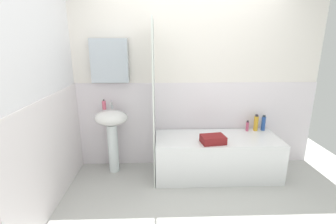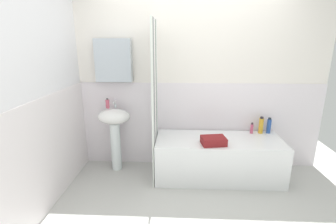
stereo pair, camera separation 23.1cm
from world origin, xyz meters
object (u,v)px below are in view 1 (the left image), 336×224
at_px(shampoo_bottle, 247,126).
at_px(soap_dispenser, 104,105).
at_px(conditioner_bottle, 263,123).
at_px(lotion_bottle, 256,123).
at_px(bathtub, 216,156).
at_px(towel_folded, 213,139).
at_px(sink, 112,127).

bearing_deg(shampoo_bottle, soap_dispenser, -179.12).
distance_m(conditioner_bottle, lotion_bottle, 0.11).
bearing_deg(shampoo_bottle, conditioner_bottle, 5.21).
xyz_separation_m(soap_dispenser, bathtub, (1.49, -0.20, -0.67)).
distance_m(bathtub, towel_folded, 0.37).
bearing_deg(towel_folded, lotion_bottle, 31.11).
bearing_deg(lotion_bottle, soap_dispenser, -178.83).
distance_m(soap_dispenser, bathtub, 1.64).
height_order(conditioner_bottle, shampoo_bottle, conditioner_bottle).
relative_size(bathtub, lotion_bottle, 6.94).
bearing_deg(sink, lotion_bottle, 3.03).
xyz_separation_m(soap_dispenser, towel_folded, (1.39, -0.38, -0.35)).
bearing_deg(bathtub, conditioner_bottle, 19.50).
xyz_separation_m(sink, conditioner_bottle, (2.10, 0.11, -0.00)).
bearing_deg(towel_folded, conditioner_bottle, 28.06).
xyz_separation_m(bathtub, lotion_bottle, (0.60, 0.24, 0.38)).
xyz_separation_m(bathtub, shampoo_bottle, (0.48, 0.23, 0.34)).
xyz_separation_m(soap_dispenser, conditioner_bottle, (2.20, 0.05, -0.30)).
bearing_deg(shampoo_bottle, towel_folded, -144.50).
distance_m(sink, conditioner_bottle, 2.10).
bearing_deg(shampoo_bottle, sink, -177.15).
relative_size(sink, towel_folded, 3.03).
xyz_separation_m(sink, shampoo_bottle, (1.87, 0.09, -0.04)).
bearing_deg(soap_dispenser, towel_folded, -15.16).
bearing_deg(shampoo_bottle, lotion_bottle, 5.60).
bearing_deg(soap_dispenser, sink, -33.56).
distance_m(soap_dispenser, shampoo_bottle, 1.99).
relative_size(bathtub, shampoo_bottle, 10.70).
bearing_deg(lotion_bottle, towel_folded, -148.89).
bearing_deg(sink, conditioner_bottle, 3.12).
xyz_separation_m(bathtub, conditioner_bottle, (0.71, 0.25, 0.37)).
relative_size(sink, conditioner_bottle, 3.97).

